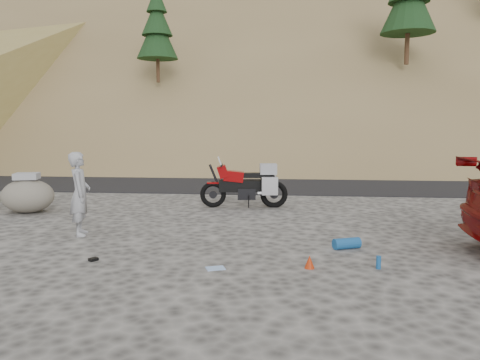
# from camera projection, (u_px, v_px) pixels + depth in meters

# --- Properties ---
(ground) EXTENTS (140.00, 140.00, 0.00)m
(ground) POSITION_uv_depth(u_px,v_px,m) (171.00, 237.00, 9.11)
(ground) COLOR #3D3B38
(ground) RESTS_ON ground
(road) EXTENTS (120.00, 7.00, 0.05)m
(road) POSITION_uv_depth(u_px,v_px,m) (227.00, 181.00, 18.01)
(road) COLOR black
(road) RESTS_ON ground
(hillside) EXTENTS (120.00, 73.00, 46.72)m
(hillside) POSITION_uv_depth(u_px,v_px,m) (264.00, 37.00, 48.18)
(hillside) COLOR brown
(hillside) RESTS_ON ground
(motorcycle) EXTENTS (2.31, 0.81, 1.38)m
(motorcycle) POSITION_uv_depth(u_px,v_px,m) (248.00, 185.00, 12.28)
(motorcycle) COLOR black
(motorcycle) RESTS_ON ground
(man) EXTENTS (0.57, 0.70, 1.65)m
(man) POSITION_uv_depth(u_px,v_px,m) (82.00, 235.00, 9.29)
(man) COLOR #9C9DA2
(man) RESTS_ON ground
(boulder) EXTENTS (1.32, 1.13, 1.01)m
(boulder) POSITION_uv_depth(u_px,v_px,m) (28.00, 195.00, 11.57)
(boulder) COLOR #615B53
(boulder) RESTS_ON ground
(gear_blue_mat) EXTENTS (0.52, 0.36, 0.19)m
(gear_blue_mat) POSITION_uv_depth(u_px,v_px,m) (347.00, 243.00, 8.24)
(gear_blue_mat) COLOR #174F8C
(gear_blue_mat) RESTS_ON ground
(gear_bottle) EXTENTS (0.09, 0.09, 0.20)m
(gear_bottle) POSITION_uv_depth(u_px,v_px,m) (379.00, 262.00, 7.11)
(gear_bottle) COLOR #174F8C
(gear_bottle) RESTS_ON ground
(gear_funnel) EXTENTS (0.20, 0.20, 0.20)m
(gear_funnel) POSITION_uv_depth(u_px,v_px,m) (310.00, 262.00, 7.13)
(gear_funnel) COLOR #B22C0B
(gear_funnel) RESTS_ON ground
(gear_glove_b) EXTENTS (0.16, 0.17, 0.05)m
(gear_glove_b) POSITION_uv_depth(u_px,v_px,m) (93.00, 259.00, 7.53)
(gear_glove_b) COLOR black
(gear_glove_b) RESTS_ON ground
(gear_blue_cloth) EXTENTS (0.33, 0.29, 0.01)m
(gear_blue_cloth) POSITION_uv_depth(u_px,v_px,m) (215.00, 268.00, 7.13)
(gear_blue_cloth) COLOR #95B5E7
(gear_blue_cloth) RESTS_ON ground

